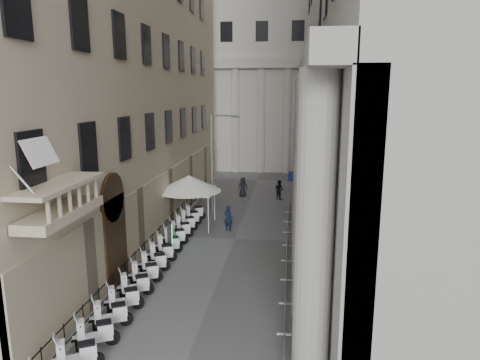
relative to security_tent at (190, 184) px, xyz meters
The scene contains 31 objects.
far_building 29.18m from the security_tent, 82.54° to the left, with size 22.00×10.00×30.00m, color #B8B6AE.
iron_fence 4.79m from the security_tent, 103.14° to the right, with size 0.30×28.00×1.40m, color black, non-canonical shape.
blue_awning 9.30m from the security_tent, 30.00° to the left, with size 1.60×3.00×3.00m, color navy, non-canonical shape.
scooter_2 15.25m from the security_tent, 90.24° to the right, with size 0.56×1.40×1.50m, color white, non-canonical shape.
scooter_3 13.92m from the security_tent, 90.26° to the right, with size 0.56×1.40×1.50m, color white, non-canonical shape.
scooter_4 12.59m from the security_tent, 90.29° to the right, with size 0.56×1.40×1.50m, color white, non-canonical shape.
scooter_5 11.27m from the security_tent, 90.33° to the right, with size 0.56×1.40×1.50m, color white, non-canonical shape.
scooter_6 9.96m from the security_tent, 90.38° to the right, with size 0.56×1.40×1.50m, color white, non-canonical shape.
scooter_7 8.67m from the security_tent, 90.44° to the right, with size 0.56×1.40×1.50m, color white, non-canonical shape.
scooter_8 7.40m from the security_tent, 90.53° to the right, with size 0.56×1.40×1.50m, color white, non-canonical shape.
scooter_9 6.18m from the security_tent, 90.66° to the right, with size 0.56×1.40×1.50m, color white, non-canonical shape.
scooter_10 5.04m from the security_tent, 90.89° to the right, with size 0.56×1.40×1.50m, color white, non-canonical shape.
scooter_11 4.04m from the security_tent, 91.35° to the right, with size 0.56×1.40×1.50m, color white, non-canonical shape.
scooter_12 3.30m from the security_tent, 92.78° to the right, with size 0.56×1.40×1.50m, color white, non-canonical shape.
scooter_13 3.05m from the security_tent, 127.12° to the left, with size 0.56×1.40×1.50m, color white, non-canonical shape.
scooter_14 3.37m from the security_tent, 92.46° to the left, with size 0.56×1.40×1.50m, color white, non-canonical shape.
barrier_1 16.36m from the security_tent, 64.72° to the right, with size 0.60×2.40×1.10m, color #96979C, non-canonical shape.
barrier_2 14.18m from the security_tent, 60.31° to the right, with size 0.60×2.40×1.10m, color #96979C, non-canonical shape.
barrier_3 12.14m from the security_tent, 54.25° to the right, with size 0.60×2.40×1.10m, color #96979C, non-canonical shape.
barrier_4 10.29m from the security_tent, 45.71° to the right, with size 0.60×2.40×1.10m, color #96979C, non-canonical shape.
barrier_5 8.77m from the security_tent, 33.46° to the right, with size 0.60×2.40×1.10m, color #96979C, non-canonical shape.
barrier_6 7.78m from the security_tent, 16.52° to the right, with size 0.60×2.40×1.10m, color #96979C, non-canonical shape.
barrier_7 7.52m from the security_tent, ahead, with size 0.60×2.40×1.10m, color #96979C, non-canonical shape.
barrier_8 8.07m from the security_tent, 23.36° to the left, with size 0.60×2.40×1.10m, color #96979C, non-canonical shape.
barrier_9 9.29m from the security_tent, 38.53° to the left, with size 0.60×2.40×1.10m, color #96979C, non-canonical shape.
security_tent is the anchor object (origin of this frame).
street_lamp 4.09m from the security_tent, 72.44° to the left, with size 2.37×1.09×7.67m.
info_kiosk 5.64m from the security_tent, 90.19° to the right, with size 0.48×0.90×1.83m.
pedestrian_a 3.64m from the security_tent, 15.30° to the right, with size 0.64×0.42×1.76m, color black.
pedestrian_b 10.62m from the security_tent, 54.65° to the left, with size 0.85×0.66×1.75m, color black.
pedestrian_c 9.71m from the security_tent, 73.29° to the left, with size 0.87×0.57×1.79m, color black.
Camera 1 is at (3.45, -6.91, 9.29)m, focal length 32.00 mm.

